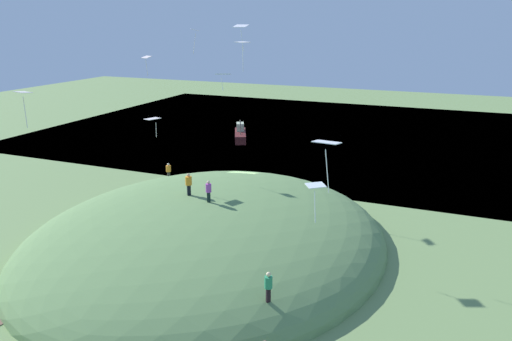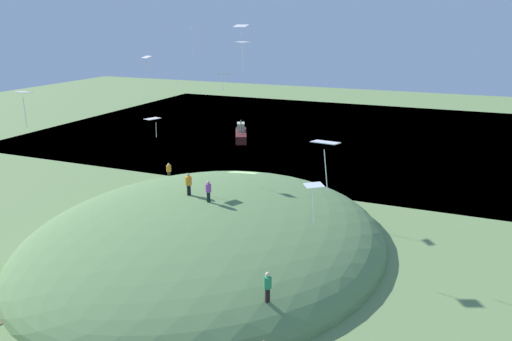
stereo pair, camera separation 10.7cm
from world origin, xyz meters
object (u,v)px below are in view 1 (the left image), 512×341
object	(u,v)px
kite_2	(243,44)
kite_7	(327,145)
kite_4	(146,58)
person_watching_kites	(189,182)
boat_on_lake	(240,134)
person_near_shore	(209,189)
kite_0	(195,31)
kite_1	(153,119)
kite_5	(223,74)
kite_3	(23,94)
kite_6	(316,188)
mooring_post	(291,184)
kite_8	(241,27)
person_with_child	(168,169)
person_on_hilltop	(268,283)

from	to	relation	value
kite_2	kite_7	bearing A→B (deg)	35.21
kite_4	kite_7	xyz separation A→B (m)	(18.47, 21.07, -1.58)
person_watching_kites	boat_on_lake	bearing A→B (deg)	-117.24
person_near_shore	kite_0	xyz separation A→B (m)	(-11.32, -7.06, 10.48)
kite_1	kite_4	distance (m)	7.79
kite_7	kite_5	bearing A→B (deg)	-140.16
kite_0	kite_5	size ratio (longest dim) A/B	1.64
boat_on_lake	kite_3	xyz separation A→B (m)	(40.92, 5.79, 11.12)
kite_2	kite_6	xyz separation A→B (m)	(16.04, 10.10, -4.37)
person_near_shore	kite_4	size ratio (longest dim) A/B	0.93
kite_6	mooring_post	xyz separation A→B (m)	(-26.38, -9.81, -9.10)
kite_1	kite_2	size ratio (longest dim) A/B	0.69
kite_6	kite_8	bearing A→B (deg)	-148.18
kite_0	mooring_post	size ratio (longest dim) A/B	1.76
kite_3	kite_8	world-z (taller)	kite_8
person_near_shore	kite_5	xyz separation A→B (m)	(-2.62, 0.02, 7.74)
kite_6	kite_0	bearing A→B (deg)	-142.58
person_watching_kites	person_near_shore	size ratio (longest dim) A/B	1.05
kite_3	kite_4	bearing A→B (deg)	-167.30
kite_4	kite_6	distance (m)	29.57
kite_1	kite_2	xyz separation A→B (m)	(-0.95, 7.21, 5.72)
kite_7	kite_6	bearing A→B (deg)	4.23
person_with_child	person_near_shore	bearing A→B (deg)	-100.09
person_watching_kites	kite_1	world-z (taller)	kite_1
person_with_child	kite_6	bearing A→B (deg)	-101.56
person_near_shore	mooring_post	size ratio (longest dim) A/B	1.27
mooring_post	kite_7	bearing A→B (deg)	21.59
kite_0	kite_3	distance (m)	21.10
kite_7	kite_8	xyz separation A→B (m)	(-15.57, -10.72, 4.26)
person_near_shore	kite_3	world-z (taller)	kite_3
person_on_hilltop	person_near_shore	bearing A→B (deg)	-101.39
mooring_post	kite_8	bearing A→B (deg)	-6.76
kite_8	kite_2	bearing A→B (deg)	27.70
person_near_shore	boat_on_lake	bearing A→B (deg)	102.69
kite_0	mooring_post	world-z (taller)	kite_0
boat_on_lake	kite_5	bearing A→B (deg)	177.46
boat_on_lake	kite_4	world-z (taller)	kite_4
person_on_hilltop	kite_1	distance (m)	18.32
kite_6	mooring_post	world-z (taller)	kite_6
boat_on_lake	kite_8	xyz separation A→B (m)	(26.57, 12.25, 14.47)
person_on_hilltop	kite_3	bearing A→B (deg)	-49.41
person_on_hilltop	kite_8	size ratio (longest dim) A/B	0.88
kite_7	boat_on_lake	bearing A→B (deg)	-151.40
kite_3	kite_5	bearing A→B (deg)	153.71
kite_7	kite_3	bearing A→B (deg)	-94.05
person_near_shore	kite_2	distance (m)	10.47
person_with_child	kite_3	size ratio (longest dim) A/B	0.81
mooring_post	boat_on_lake	bearing A→B (deg)	-143.08
person_watching_kites	kite_2	xyz separation A→B (m)	(-2.50, 3.33, 9.84)
person_near_shore	kite_0	bearing A→B (deg)	114.03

